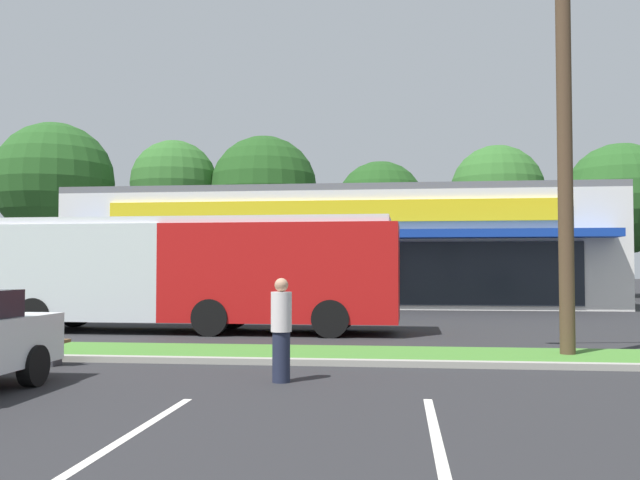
% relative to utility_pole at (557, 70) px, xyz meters
% --- Properties ---
extents(grass_median, '(56.00, 2.20, 0.12)m').
position_rel_utility_pole_xyz_m(grass_median, '(-5.97, -0.06, -5.78)').
color(grass_median, '#427A2D').
rests_on(grass_median, ground_plane).
extents(curb_lip, '(56.00, 0.24, 0.12)m').
position_rel_utility_pole_xyz_m(curb_lip, '(-5.97, -1.28, -5.78)').
color(curb_lip, '#99968C').
rests_on(curb_lip, ground_plane).
extents(parking_stripe_1, '(0.12, 4.80, 0.01)m').
position_rel_utility_pole_xyz_m(parking_stripe_1, '(-6.13, -7.21, -5.84)').
color(parking_stripe_1, silver).
rests_on(parking_stripe_1, ground_plane).
extents(parking_stripe_2, '(0.12, 4.80, 0.01)m').
position_rel_utility_pole_xyz_m(parking_stripe_2, '(-2.81, -6.83, -5.84)').
color(parking_stripe_2, silver).
rests_on(parking_stripe_2, ground_plane).
extents(storefront_building, '(25.55, 13.39, 5.59)m').
position_rel_utility_pole_xyz_m(storefront_building, '(-6.13, 21.96, -3.04)').
color(storefront_building, silver).
rests_on(storefront_building, ground_plane).
extents(tree_far_left, '(8.02, 8.02, 11.72)m').
position_rel_utility_pole_xyz_m(tree_far_left, '(-26.51, 30.01, 1.86)').
color(tree_far_left, '#473323').
rests_on(tree_far_left, ground_plane).
extents(tree_left, '(5.90, 5.90, 10.56)m').
position_rel_utility_pole_xyz_m(tree_left, '(-18.48, 31.16, 1.74)').
color(tree_left, '#473323').
rests_on(tree_left, ground_plane).
extents(tree_mid_left, '(7.28, 7.28, 10.84)m').
position_rel_utility_pole_xyz_m(tree_mid_left, '(-12.35, 31.82, 1.35)').
color(tree_mid_left, '#473323').
rests_on(tree_mid_left, ground_plane).
extents(tree_mid, '(5.86, 5.86, 8.87)m').
position_rel_utility_pole_xyz_m(tree_mid, '(-4.40, 31.17, 0.08)').
color(tree_mid, '#473323').
rests_on(tree_mid, ground_plane).
extents(tree_mid_right, '(5.95, 5.95, 9.74)m').
position_rel_utility_pole_xyz_m(tree_mid_right, '(3.12, 30.96, 0.91)').
color(tree_mid_right, '#473323').
rests_on(tree_mid_right, ground_plane).
extents(tree_right, '(6.97, 6.97, 9.65)m').
position_rel_utility_pole_xyz_m(tree_right, '(10.63, 30.60, 0.31)').
color(tree_right, '#473323').
rests_on(tree_right, ground_plane).
extents(utility_pole, '(3.12, 2.39, 10.98)m').
position_rel_utility_pole_xyz_m(utility_pole, '(0.00, 0.00, 0.00)').
color(utility_pole, '#4C3826').
rests_on(utility_pole, ground_plane).
extents(city_bus, '(11.92, 2.81, 3.25)m').
position_rel_utility_pole_xyz_m(city_bus, '(-9.12, 5.05, -4.08)').
color(city_bus, '#B71414').
rests_on(city_bus, ground_plane).
extents(bus_stop_bench, '(1.60, 0.45, 0.95)m').
position_rel_utility_pole_xyz_m(bus_stop_bench, '(-10.23, -1.95, -5.34)').
color(bus_stop_bench, brown).
rests_on(bus_stop_bench, ground_plane).
extents(car_2, '(4.17, 1.91, 1.55)m').
position_rel_utility_pole_xyz_m(car_2, '(-12.05, 10.60, -5.05)').
color(car_2, '#9E998C').
rests_on(car_2, ground_plane).
extents(pedestrian_near_bench, '(0.34, 0.34, 1.67)m').
position_rel_utility_pole_xyz_m(pedestrian_near_bench, '(-5.09, -3.25, -5.00)').
color(pedestrian_near_bench, '#1E2338').
rests_on(pedestrian_near_bench, ground_plane).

